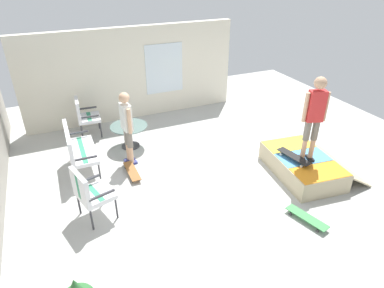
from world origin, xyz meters
TOP-DOWN VIEW (x-y plane):
  - ground_plane at (0.00, 0.00)m, footprint 12.00×12.00m
  - house_facade at (3.80, 0.49)m, footprint 0.23×6.00m
  - skate_ramp at (-0.63, -1.98)m, footprint 1.95×1.87m
  - patio_bench at (1.43, 2.43)m, footprint 1.26×0.56m
  - patio_chair_near_house at (3.11, 2.02)m, footprint 0.66×0.59m
  - patio_chair_by_wall at (-0.25, 2.43)m, footprint 0.74×0.70m
  - patio_table at (2.06, 1.13)m, footprint 0.90×0.90m
  - person_watching at (1.32, 1.32)m, footprint 0.48×0.27m
  - person_skater at (-0.73, -1.93)m, footprint 0.32×0.46m
  - skateboard_by_bench at (0.82, 1.41)m, footprint 0.80×0.20m
  - skateboard_spare at (-1.88, -1.05)m, footprint 0.82×0.40m
  - skateboard_on_ramp at (-0.64, -1.67)m, footprint 0.82×0.33m

SIDE VIEW (x-z plane):
  - ground_plane at x=0.00m, z-range -0.10..0.00m
  - skateboard_by_bench at x=0.82m, z-range 0.03..0.14m
  - skateboard_spare at x=-1.88m, z-range 0.03..0.14m
  - skate_ramp at x=-0.63m, z-range 0.00..0.43m
  - patio_table at x=2.06m, z-range 0.12..0.69m
  - skateboard_on_ramp at x=-0.64m, z-range 0.47..0.57m
  - patio_chair_near_house at x=3.11m, z-range 0.10..1.12m
  - patio_chair_by_wall at x=-0.25m, z-range 0.10..1.12m
  - patio_bench at x=1.43m, z-range 0.11..1.13m
  - person_watching at x=1.32m, z-range 0.14..1.84m
  - house_facade at x=3.80m, z-range 0.00..2.55m
  - person_skater at x=-0.73m, z-range 0.59..2.38m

